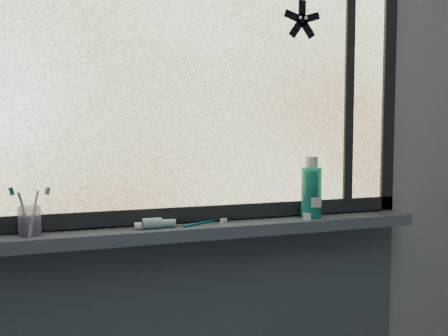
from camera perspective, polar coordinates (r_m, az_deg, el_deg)
name	(u,v)px	position (r m, az deg, el deg)	size (l,w,h in m)	color
wall_back	(191,154)	(1.70, -3.78, 1.59)	(3.00, 0.01, 2.50)	#9EA3A8
windowsill	(198,231)	(1.66, -3.04, -7.16)	(1.62, 0.14, 0.04)	#485060
window_pane	(193,70)	(1.69, -3.62, 11.07)	(1.50, 0.01, 1.00)	silver
frame_bottom	(194,213)	(1.70, -3.50, -5.20)	(1.60, 0.03, 0.05)	black
frame_right	(388,78)	(2.04, 18.20, 9.71)	(0.05, 0.03, 1.10)	black
frame_mullion	(348,77)	(1.94, 14.03, 10.09)	(0.04, 0.03, 1.00)	black
starfish_sticker	(302,20)	(1.86, 8.91, 16.34)	(0.15, 0.02, 0.15)	black
toothpaste_tube	(158,223)	(1.61, -7.51, -6.24)	(0.19, 0.04, 0.03)	silver
toothbrush_cup	(30,221)	(1.59, -21.34, -5.66)	(0.07, 0.07, 0.09)	#B2A4D9
toothbrush_lying	(200,222)	(1.66, -2.74, -6.23)	(0.19, 0.02, 0.01)	#0B4E66
mouthwash_bottle	(311,187)	(1.80, 9.95, -2.19)	(0.07, 0.07, 0.18)	#21AF99
cream_tube	(310,193)	(1.79, 9.80, -2.86)	(0.05, 0.05, 0.12)	silver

